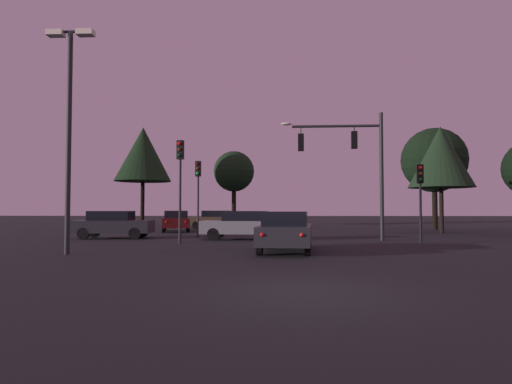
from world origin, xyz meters
TOP-DOWN VIEW (x-y plane):
  - ground_plane at (0.00, 24.50)m, footprint 168.00×168.00m
  - traffic_signal_mast_arm at (3.49, 14.44)m, footprint 5.27×0.39m
  - traffic_light_corner_left at (-5.05, 12.16)m, footprint 0.33×0.37m
  - traffic_light_corner_right at (6.37, 12.78)m, footprint 0.34×0.37m
  - traffic_light_median at (-5.08, 17.15)m, footprint 0.33×0.37m
  - car_nearside_lane at (-0.12, 8.24)m, footprint 2.25×4.78m
  - car_crossing_left at (-9.51, 15.56)m, footprint 4.31×2.14m
  - car_crossing_right at (-2.21, 14.97)m, footprint 4.57×2.00m
  - car_far_lane at (-5.60, 28.64)m, footprint 4.58×1.88m
  - car_parked_lot at (-7.78, 23.42)m, footprint 2.75×4.59m
  - parking_lot_lamp_post at (-7.91, 6.80)m, footprint 1.70×0.36m
  - tree_behind_sign at (10.85, 22.39)m, footprint 4.41×4.41m
  - tree_center_horizon at (12.15, 27.40)m, footprint 5.15×5.15m
  - tree_right_cluster at (-13.18, 32.94)m, footprint 5.34×5.34m
  - tree_lot_edge at (-4.96, 38.05)m, footprint 4.28×4.28m

SIDE VIEW (x-z plane):
  - ground_plane at x=0.00m, z-range 0.00..0.00m
  - car_crossing_left at x=-9.51m, z-range 0.04..1.56m
  - car_crossing_right at x=-2.21m, z-range 0.04..1.56m
  - car_parked_lot at x=-7.78m, z-range 0.04..1.56m
  - car_far_lane at x=-5.60m, z-range 0.04..1.56m
  - car_nearside_lane at x=-0.12m, z-range 0.04..1.56m
  - traffic_light_corner_right at x=6.37m, z-range 0.80..4.55m
  - traffic_light_median at x=-5.08m, z-range 0.92..5.37m
  - traffic_light_corner_left at x=-5.05m, z-range 0.99..5.88m
  - traffic_signal_mast_arm at x=3.49m, z-range 1.13..7.74m
  - parking_lot_lamp_post at x=-7.91m, z-range 1.07..9.14m
  - tree_behind_sign at x=10.85m, z-range 1.54..8.91m
  - tree_center_horizon at x=12.15m, z-range 1.47..9.61m
  - tree_lot_edge at x=-4.96m, z-range 1.71..9.50m
  - tree_right_cluster at x=-13.18m, z-range 2.13..11.59m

